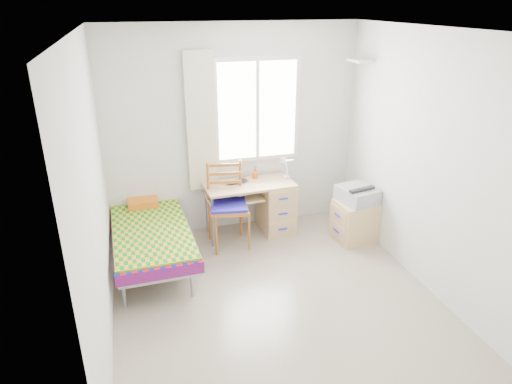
{
  "coord_description": "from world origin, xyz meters",
  "views": [
    {
      "loc": [
        -1.25,
        -3.68,
        2.82
      ],
      "look_at": [
        -0.05,
        0.55,
        0.96
      ],
      "focal_mm": 32.0,
      "sensor_mm": 36.0,
      "label": 1
    }
  ],
  "objects_px": {
    "desk": "(271,204)",
    "cabinet": "(355,221)",
    "bed": "(150,229)",
    "printer": "(357,194)",
    "chair": "(228,200)"
  },
  "relations": [
    {
      "from": "bed",
      "to": "chair",
      "type": "bearing_deg",
      "value": 5.53
    },
    {
      "from": "desk",
      "to": "chair",
      "type": "distance_m",
      "value": 0.66
    },
    {
      "from": "cabinet",
      "to": "printer",
      "type": "xyz_separation_m",
      "value": [
        0.01,
        0.02,
        0.36
      ]
    },
    {
      "from": "printer",
      "to": "bed",
      "type": "bearing_deg",
      "value": 163.61
    },
    {
      "from": "desk",
      "to": "cabinet",
      "type": "distance_m",
      "value": 1.08
    },
    {
      "from": "desk",
      "to": "printer",
      "type": "height_order",
      "value": "printer"
    },
    {
      "from": "chair",
      "to": "printer",
      "type": "height_order",
      "value": "chair"
    },
    {
      "from": "chair",
      "to": "cabinet",
      "type": "bearing_deg",
      "value": -4.29
    },
    {
      "from": "chair",
      "to": "cabinet",
      "type": "relative_size",
      "value": 2.01
    },
    {
      "from": "bed",
      "to": "printer",
      "type": "distance_m",
      "value": 2.52
    },
    {
      "from": "bed",
      "to": "cabinet",
      "type": "height_order",
      "value": "bed"
    },
    {
      "from": "chair",
      "to": "printer",
      "type": "bearing_deg",
      "value": -3.46
    },
    {
      "from": "bed",
      "to": "desk",
      "type": "relative_size",
      "value": 1.63
    },
    {
      "from": "cabinet",
      "to": "printer",
      "type": "bearing_deg",
      "value": 51.64
    },
    {
      "from": "desk",
      "to": "cabinet",
      "type": "relative_size",
      "value": 2.2
    }
  ]
}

